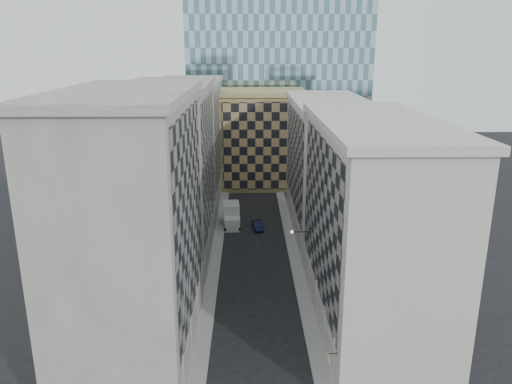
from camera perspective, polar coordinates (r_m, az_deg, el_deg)
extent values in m
cube|color=gray|center=(66.28, -4.67, -7.71)|extent=(1.50, 100.00, 0.15)
cube|color=gray|center=(66.43, 4.48, -7.65)|extent=(1.50, 100.00, 0.15)
cube|color=gray|center=(45.34, -13.78, -4.20)|extent=(10.00, 22.00, 23.00)
cube|color=gray|center=(44.01, -7.70, -2.42)|extent=(0.25, 19.36, 18.00)
cube|color=gray|center=(48.87, -7.27, -15.18)|extent=(0.45, 21.12, 3.20)
cube|color=gray|center=(42.74, -14.87, 10.85)|extent=(10.80, 22.80, 0.70)
cylinder|color=gray|center=(41.78, -8.78, -20.38)|extent=(0.90, 0.90, 4.40)
cylinder|color=gray|center=(46.26, -7.86, -16.32)|extent=(0.90, 0.90, 4.40)
cylinder|color=gray|center=(50.94, -7.14, -12.98)|extent=(0.90, 0.90, 4.40)
cylinder|color=gray|center=(55.77, -6.55, -10.22)|extent=(0.90, 0.90, 4.40)
cube|color=gray|center=(66.15, -9.71, 2.09)|extent=(10.00, 22.00, 22.00)
cube|color=gray|center=(65.23, -5.53, 3.40)|extent=(0.25, 19.36, 17.00)
cube|color=gray|center=(68.50, -5.35, -5.52)|extent=(0.45, 21.12, 3.20)
cube|color=gray|center=(64.34, -10.21, 11.93)|extent=(10.80, 22.80, 0.70)
cylinder|color=gray|center=(60.72, -6.07, -7.89)|extent=(0.90, 0.90, 4.40)
cylinder|color=gray|center=(65.75, -5.67, -5.93)|extent=(0.90, 0.90, 4.40)
cylinder|color=gray|center=(70.85, -5.32, -4.24)|extent=(0.90, 0.90, 4.40)
cylinder|color=gray|center=(76.01, -5.02, -2.78)|extent=(0.90, 0.90, 4.40)
cube|color=gray|center=(87.55, -7.61, 5.33)|extent=(10.00, 22.00, 21.00)
cube|color=gray|center=(86.85, -4.42, 6.35)|extent=(0.25, 19.36, 16.00)
cube|color=gray|center=(89.25, -4.33, -0.24)|extent=(0.45, 21.12, 3.20)
cube|color=gray|center=(86.15, -7.88, 12.43)|extent=(10.80, 22.80, 0.70)
cylinder|color=gray|center=(81.22, -4.76, -1.50)|extent=(0.90, 0.90, 4.40)
cylinder|color=gray|center=(86.46, -4.54, -0.38)|extent=(0.90, 0.90, 4.40)
cylinder|color=gray|center=(91.73, -4.34, 0.61)|extent=(0.90, 0.90, 4.40)
cylinder|color=gray|center=(97.02, -4.16, 1.49)|extent=(0.90, 0.90, 4.40)
cube|color=beige|center=(49.93, 12.94, -4.05)|extent=(10.00, 26.00, 20.00)
cube|color=gray|center=(48.49, 7.45, -2.49)|extent=(0.25, 22.88, 15.00)
cube|color=beige|center=(52.53, 7.13, -12.76)|extent=(0.45, 24.96, 3.20)
cube|color=beige|center=(47.40, 13.74, 7.77)|extent=(10.80, 26.80, 0.70)
cylinder|color=beige|center=(43.54, 9.34, -18.71)|extent=(0.90, 0.90, 4.40)
cylinder|color=beige|center=(47.81, 8.22, -15.15)|extent=(0.90, 0.90, 4.40)
cylinder|color=beige|center=(52.26, 7.32, -12.18)|extent=(0.90, 0.90, 4.40)
cylinder|color=beige|center=(56.83, 6.58, -9.69)|extent=(0.90, 0.90, 4.40)
cylinder|color=beige|center=(61.51, 5.96, -7.56)|extent=(0.90, 0.90, 4.40)
cube|color=beige|center=(75.43, 8.15, 2.75)|extent=(10.00, 28.00, 19.00)
cube|color=gray|center=(74.47, 4.48, 3.87)|extent=(0.25, 24.64, 14.00)
cube|color=beige|center=(77.06, 4.39, -2.97)|extent=(0.45, 26.88, 3.20)
cube|color=beige|center=(73.76, 8.47, 10.20)|extent=(10.80, 28.80, 0.70)
cube|color=#9F8A54|center=(100.06, 0.71, 5.98)|extent=(16.00, 14.00, 18.00)
cube|color=tan|center=(93.09, 0.84, 5.19)|extent=(15.20, 0.25, 16.50)
cube|color=#9F8A54|center=(98.80, 0.73, 11.35)|extent=(16.80, 14.80, 0.80)
cube|color=#302A25|center=(113.14, -0.52, 9.75)|extent=(6.00, 6.00, 28.00)
cube|color=#302A25|center=(112.39, -0.54, 17.22)|extent=(7.00, 7.00, 1.40)
cylinder|color=gray|center=(39.62, -8.25, -12.58)|extent=(0.10, 2.33, 2.33)
cylinder|color=gray|center=(43.14, -7.60, -10.01)|extent=(0.10, 2.33, 2.33)
cylinder|color=black|center=(58.56, 5.01, -4.56)|extent=(1.80, 0.08, 0.08)
sphere|color=#FFE5B2|center=(58.47, 4.13, -4.57)|extent=(0.36, 0.36, 0.36)
cube|color=silver|center=(76.35, -2.75, -3.63)|extent=(2.53, 2.73, 1.93)
cube|color=silver|center=(78.75, -2.84, -2.46)|extent=(2.73, 4.03, 3.33)
cylinder|color=black|center=(75.68, -3.54, -4.21)|extent=(0.39, 0.99, 0.97)
cylinder|color=black|center=(75.75, -1.91, -4.17)|extent=(0.39, 0.99, 0.97)
cylinder|color=black|center=(80.33, -3.63, -2.98)|extent=(0.39, 0.99, 0.97)
cylinder|color=black|center=(80.39, -2.09, -2.94)|extent=(0.39, 0.99, 0.97)
imported|color=#0E1136|center=(76.48, 0.17, -3.85)|extent=(1.79, 3.92, 1.25)
cylinder|color=black|center=(41.00, 8.79, -17.79)|extent=(0.74, 0.14, 0.06)
cube|color=beige|center=(41.16, 8.27, -18.24)|extent=(0.13, 0.65, 0.65)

